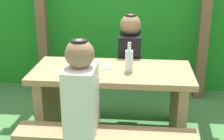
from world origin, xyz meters
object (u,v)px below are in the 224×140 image
Objects in this scene: person_black_coat at (130,52)px; drinking_glass at (82,66)px; bottle_left at (129,60)px; bench_far at (117,93)px; person_white_shirt at (81,91)px; cell_phone at (106,66)px; picnic_table at (112,96)px.

drinking_glass is at bearing -124.30° from person_black_coat.
drinking_glass is at bearing -173.88° from bottle_left.
bench_far is at bearing 178.61° from person_black_coat.
cell_phone is at bearing 78.25° from person_white_shirt.
person_white_shirt reaches higher than picnic_table.
picnic_table is 0.38m from bottle_left.
bottle_left is (0.40, 0.04, 0.06)m from drinking_glass.
bench_far is at bearing 90.00° from picnic_table.
cell_phone is at bearing -113.48° from person_black_coat.
person_white_shirt is 1.00× the size of person_black_coat.
person_black_coat is (0.14, -0.00, 0.46)m from bench_far.
bottle_left is (0.15, -0.53, 0.55)m from bench_far.
person_white_shirt is at bearing -80.53° from drinking_glass.
bench_far is at bearing 105.60° from bottle_left.
person_white_shirt is at bearing -107.02° from person_black_coat.
person_white_shirt is at bearing -99.80° from bench_far.
cell_phone is (-0.21, 0.08, -0.09)m from bottle_left.
cell_phone is at bearing 129.95° from picnic_table.
drinking_glass is (-0.25, -0.58, 0.49)m from bench_far.
bottle_left is at bearing -88.68° from person_black_coat.
person_white_shirt reaches higher than bench_far.
bottle_left is at bearing 6.12° from drinking_glass.
person_black_coat is at bearing 91.32° from bottle_left.
bench_far is 1.95× the size of person_black_coat.
cell_phone is (0.12, 0.58, -0.01)m from person_white_shirt.
person_black_coat is at bearing 72.98° from person_white_shirt.
bench_far is 1.14m from person_white_shirt.
cell_phone is at bearing 157.89° from bottle_left.
bottle_left is at bearing -5.96° from picnic_table.
person_black_coat is 0.54m from bottle_left.
cell_phone reaches higher than picnic_table.
bottle_left is at bearing 56.74° from person_white_shirt.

